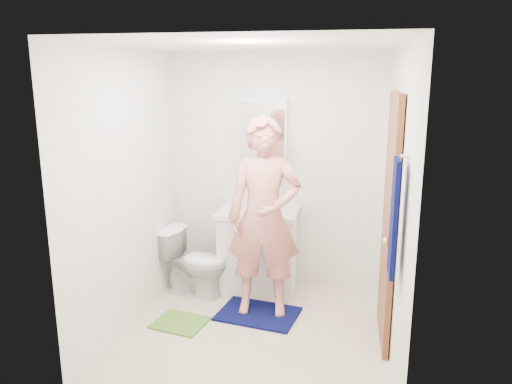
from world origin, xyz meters
TOP-DOWN VIEW (x-y plane):
  - floor at (0.00, 0.00)m, footprint 2.20×2.40m
  - ceiling at (0.00, 0.00)m, footprint 2.20×2.40m
  - wall_back at (0.00, 1.21)m, footprint 2.20×0.02m
  - wall_front at (0.00, -1.21)m, footprint 2.20×0.02m
  - wall_left at (-1.11, 0.00)m, footprint 0.02×2.40m
  - wall_right at (1.11, 0.00)m, footprint 0.02×2.40m
  - vanity_cabinet at (-0.15, 0.91)m, footprint 0.75×0.55m
  - countertop at (-0.15, 0.91)m, footprint 0.79×0.59m
  - sink_basin at (-0.15, 0.91)m, footprint 0.40×0.40m
  - faucet at (-0.15, 1.09)m, footprint 0.03×0.03m
  - medicine_cabinet at (-0.15, 1.14)m, footprint 0.50×0.12m
  - mirror_panel at (-0.15, 1.08)m, footprint 0.46×0.01m
  - door at (1.07, 0.15)m, footprint 0.05×0.80m
  - door_knob at (1.03, -0.17)m, footprint 0.07×0.07m
  - towel at (1.03, -0.57)m, footprint 0.03×0.24m
  - towel_hook at (1.07, -0.57)m, footprint 0.06×0.02m
  - toilet at (-0.76, 0.67)m, footprint 0.72×0.50m
  - bath_mat at (-0.05, 0.31)m, footprint 0.79×0.63m
  - green_rug at (-0.71, 0.02)m, footprint 0.52×0.46m
  - soap_dispenser at (-0.37, 0.87)m, footprint 0.08×0.08m
  - toothbrush_cup at (-0.02, 1.01)m, footprint 0.13×0.13m
  - man at (-0.00, 0.37)m, footprint 0.70×0.49m

SIDE VIEW (x-z plane):
  - floor at x=0.00m, z-range -0.02..0.00m
  - green_rug at x=-0.71m, z-range 0.00..0.02m
  - bath_mat at x=-0.05m, z-range 0.00..0.02m
  - toilet at x=-0.76m, z-range 0.00..0.68m
  - vanity_cabinet at x=-0.15m, z-range 0.00..0.80m
  - countertop at x=-0.15m, z-range 0.80..0.85m
  - sink_basin at x=-0.15m, z-range 0.83..0.86m
  - toothbrush_cup at x=-0.02m, z-range 0.85..0.95m
  - faucet at x=-0.15m, z-range 0.85..0.97m
  - man at x=0.00m, z-range 0.02..1.84m
  - soap_dispenser at x=-0.37m, z-range 0.85..1.02m
  - door_knob at x=1.03m, z-range 0.91..0.98m
  - door at x=1.07m, z-range 0.00..2.05m
  - wall_back at x=0.00m, z-range 0.00..2.40m
  - wall_front at x=0.00m, z-range 0.00..2.40m
  - wall_left at x=-1.11m, z-range 0.00..2.40m
  - wall_right at x=1.11m, z-range 0.00..2.40m
  - towel at x=1.03m, z-range 0.85..1.65m
  - medicine_cabinet at x=-0.15m, z-range 1.25..1.95m
  - mirror_panel at x=-0.15m, z-range 1.27..1.93m
  - towel_hook at x=1.07m, z-range 1.66..1.68m
  - ceiling at x=0.00m, z-range 2.40..2.42m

